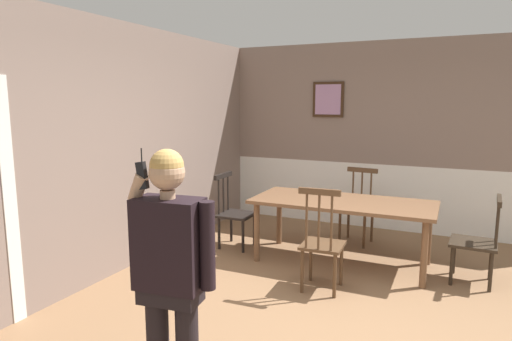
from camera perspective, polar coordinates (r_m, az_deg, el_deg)
The scene contains 9 objects.
ground_plane at distance 3.98m, azimuth 10.46°, elevation -19.54°, with size 7.14×7.14×0.00m, color #846042.
room_back_partition at distance 6.73m, azimuth 17.85°, elevation 3.70°, with size 5.21×0.17×2.75m.
room_left_partition at distance 4.87m, azimuth -20.22°, elevation 2.29°, with size 0.13×6.49×2.75m.
dining_table at distance 5.23m, azimuth 11.13°, elevation -4.66°, with size 2.07×0.95×0.75m.
chair_near_window at distance 6.09m, azimuth 12.99°, elevation -4.70°, with size 0.46×0.46×1.00m.
chair_by_doorway at distance 5.77m, azimuth -2.85°, elevation -5.40°, with size 0.44×0.44×0.96m.
chair_at_table_head at distance 4.49m, azimuth 8.50°, elevation -9.23°, with size 0.43×0.43×1.07m.
chair_opposite_corner at distance 5.17m, azimuth 26.71°, elevation -8.16°, with size 0.47×0.47×0.93m.
person_figure at distance 2.74m, azimuth -10.94°, elevation -11.85°, with size 0.56×0.27×1.62m.
Camera 1 is at (0.84, -3.40, 1.89)m, focal length 30.95 mm.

